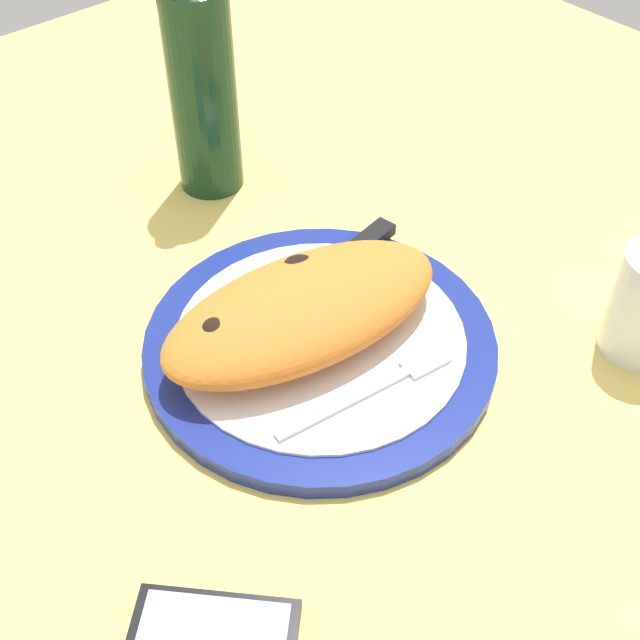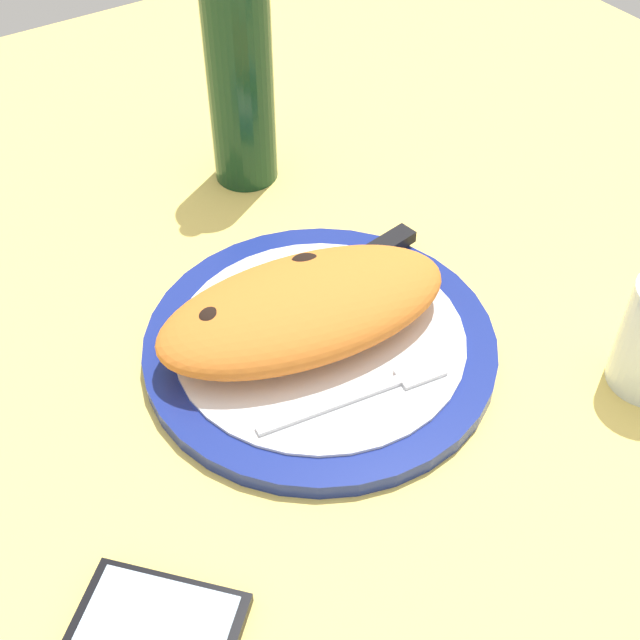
{
  "view_description": "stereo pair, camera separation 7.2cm",
  "coord_description": "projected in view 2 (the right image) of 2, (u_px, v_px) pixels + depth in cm",
  "views": [
    {
      "loc": [
        -33.85,
        -38.38,
        54.31
      ],
      "look_at": [
        0.0,
        0.0,
        3.82
      ],
      "focal_mm": 47.14,
      "sensor_mm": 36.0,
      "label": 1
    },
    {
      "loc": [
        -28.14,
        -42.74,
        54.31
      ],
      "look_at": [
        0.0,
        0.0,
        3.82
      ],
      "focal_mm": 47.14,
      "sensor_mm": 36.0,
      "label": 2
    }
  ],
  "objects": [
    {
      "name": "ground_plane",
      "position": [
        320.0,
        362.0,
        0.76
      ],
      "size": [
        150.0,
        150.0,
        3.0
      ],
      "primitive_type": "cube",
      "color": "#EACC60"
    },
    {
      "name": "calzone",
      "position": [
        304.0,
        309.0,
        0.72
      ],
      "size": [
        27.79,
        16.45,
        5.53
      ],
      "color": "orange",
      "rests_on": "plate"
    },
    {
      "name": "knife",
      "position": [
        350.0,
        269.0,
        0.79
      ],
      "size": [
        23.12,
        5.4,
        1.2
      ],
      "color": "silver",
      "rests_on": "plate"
    },
    {
      "name": "smartphone",
      "position": [
        159.0,
        622.0,
        0.56
      ],
      "size": [
        12.34,
        12.63,
        1.16
      ],
      "color": "black",
      "rests_on": "ground_plane"
    },
    {
      "name": "wine_bottle",
      "position": [
        240.0,
        73.0,
        0.85
      ],
      "size": [
        6.9,
        6.9,
        30.17
      ],
      "color": "#14381E",
      "rests_on": "ground_plane"
    },
    {
      "name": "fork",
      "position": [
        370.0,
        391.0,
        0.69
      ],
      "size": [
        16.75,
        3.97,
        0.4
      ],
      "color": "silver",
      "rests_on": "plate"
    },
    {
      "name": "plate",
      "position": [
        320.0,
        344.0,
        0.74
      ],
      "size": [
        31.03,
        31.03,
        1.82
      ],
      "color": "navy",
      "rests_on": "ground_plane"
    }
  ]
}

